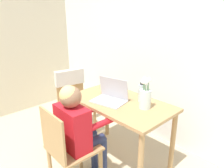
# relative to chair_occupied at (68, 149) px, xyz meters

# --- Properties ---
(wall_back) EXTENTS (6.40, 0.05, 2.50)m
(wall_back) POSITION_rel_chair_occupied_xyz_m (0.24, 1.34, 0.82)
(wall_back) COLOR white
(wall_back) RESTS_ON ground_plane
(dining_table) EXTENTS (1.07, 0.61, 0.71)m
(dining_table) POSITION_rel_chair_occupied_xyz_m (0.03, 0.63, 0.17)
(dining_table) COLOR tan
(dining_table) RESTS_ON ground_plane
(chair_occupied) EXTENTS (0.41, 0.41, 0.83)m
(chair_occupied) POSITION_rel_chair_occupied_xyz_m (0.00, 0.00, 0.00)
(chair_occupied) COLOR tan
(chair_occupied) RESTS_ON ground_plane
(chair_spare) EXTENTS (0.50, 0.47, 0.84)m
(chair_spare) POSITION_rel_chair_occupied_xyz_m (-0.88, 0.65, 0.13)
(chair_spare) COLOR tan
(chair_spare) RESTS_ON ground_plane
(person_seated) EXTENTS (0.36, 0.43, 1.02)m
(person_seated) POSITION_rel_chair_occupied_xyz_m (0.00, 0.11, 0.20)
(person_seated) COLOR red
(person_seated) RESTS_ON ground_plane
(laptop) EXTENTS (0.37, 0.29, 0.23)m
(laptop) POSITION_rel_chair_occupied_xyz_m (-0.05, 0.57, 0.33)
(laptop) COLOR #B2B2B7
(laptop) RESTS_ON dining_table
(flower_vase) EXTENTS (0.11, 0.11, 0.31)m
(flower_vase) POSITION_rel_chair_occupied_xyz_m (0.30, 0.69, 0.40)
(flower_vase) COLOR silver
(flower_vase) RESTS_ON dining_table
(water_bottle) EXTENTS (0.06, 0.06, 0.20)m
(water_bottle) POSITION_rel_chair_occupied_xyz_m (0.18, 0.78, 0.37)
(water_bottle) COLOR silver
(water_bottle) RESTS_ON dining_table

